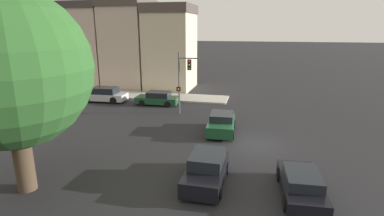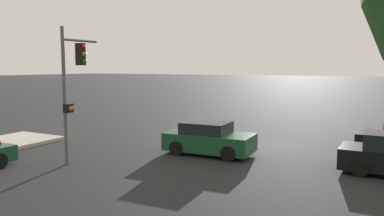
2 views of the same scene
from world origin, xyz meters
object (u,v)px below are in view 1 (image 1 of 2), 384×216
Objects in this scene: parked_car_3 at (10,90)px; parked_car_0 at (158,98)px; traffic_signal at (184,75)px; crossing_car_0 at (221,124)px; parked_car_2 at (55,93)px; crossing_car_2 at (207,169)px; crossing_car_1 at (301,184)px; parked_car_1 at (104,95)px; street_tree at (9,70)px; fire_hydrant at (176,101)px.

parked_car_0 is at bearing -178.13° from parked_car_3.
crossing_car_0 is at bearing 42.94° from traffic_signal.
parked_car_3 is at bearing 2.04° from parked_car_2.
traffic_signal reaches higher than crossing_car_2.
crossing_car_1 is 23.12m from parked_car_1.
crossing_car_2 reaches higher than parked_car_0.
street_tree is at bearing 136.58° from parked_car_3.
parked_car_2 is at bearing -125.95° from crossing_car_2.
traffic_signal is at bearing -159.77° from crossing_car_2.
parked_car_1 is at bearing 16.81° from street_tree.
fire_hydrant is at bearing -149.92° from traffic_signal.
parked_car_0 is (2.70, 3.40, -2.88)m from traffic_signal.
traffic_signal reaches higher than fire_hydrant.
street_tree reaches higher than parked_car_0.
traffic_signal is (14.21, -4.19, -2.28)m from street_tree.
traffic_signal is 1.23× the size of parked_car_2.
street_tree reaches higher than traffic_signal.
street_tree reaches higher than fire_hydrant.
street_tree reaches higher than parked_car_2.
parked_car_3 is (14.40, 25.03, -0.00)m from crossing_car_2.
traffic_signal is 21.29m from parked_car_3.
street_tree is 13.92m from crossing_car_1.
crossing_car_2 is 0.96× the size of parked_car_0.
street_tree is 2.38× the size of parked_car_3.
fire_hydrant is (-0.05, -19.40, -0.22)m from parked_car_3.
crossing_car_1 is (-12.00, -8.54, -2.89)m from traffic_signal.
street_tree reaches higher than crossing_car_0.
crossing_car_0 is at bearing 135.62° from parked_car_0.
parked_car_2 is 5.72m from parked_car_3.
parked_car_3 is 4.27× the size of fire_hydrant.
crossing_car_1 is at bearing -145.48° from fire_hydrant.
parked_car_1 is (2.70, 9.30, -2.79)m from traffic_signal.
crossing_car_0 is at bearing 27.95° from crossing_car_1.
parked_car_2 is (2.78, 15.22, -2.89)m from traffic_signal.
parked_car_3 is (16.91, 16.74, -5.07)m from street_tree.
parked_car_1 is at bearing -178.13° from parked_car_3.
parked_car_1 is 5.26× the size of fire_hydrant.
traffic_signal reaches higher than crossing_car_1.
parked_car_1 reaches higher than parked_car_0.
parked_car_1 is (6.89, 13.19, 0.02)m from crossing_car_0.
traffic_signal is at bearing 170.81° from parked_car_2.
street_tree is 2.35× the size of crossing_car_0.
street_tree is at bearing 86.29° from parked_car_0.
traffic_signal is 1.39× the size of parked_car_3.
parked_car_2 reaches higher than crossing_car_1.
parked_car_3 is at bearing -97.32° from traffic_signal.
street_tree reaches higher than crossing_car_2.
parked_car_1 is at bearing -106.14° from traffic_signal.
parked_car_3 is (-0.09, 5.71, 0.09)m from parked_car_2.
parked_car_0 is (6.89, 7.29, -0.07)m from crossing_car_0.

